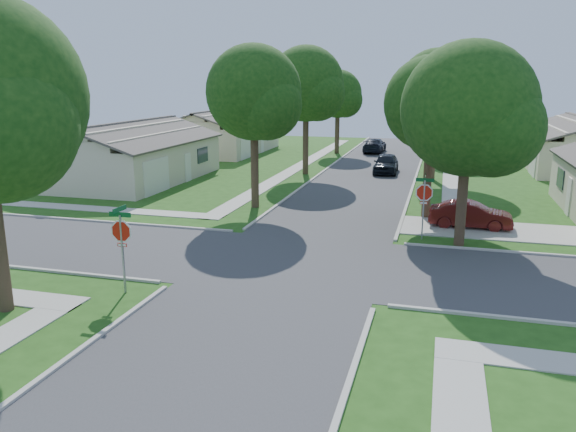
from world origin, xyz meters
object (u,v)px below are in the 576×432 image
(stop_sign_ne, at_px, (424,195))
(tree_ne_corner, at_px, (470,115))
(tree_w_far, at_px, (338,96))
(stop_sign_sw, at_px, (121,235))
(car_curb_west, at_px, (375,145))
(tree_e_mid, at_px, (437,91))
(car_curb_east, at_px, (386,163))
(tree_w_near, at_px, (255,97))
(tree_e_far, at_px, (440,92))
(tree_e_near, at_px, (433,108))
(tree_w_mid, at_px, (307,87))
(house_nw_far, at_px, (222,137))
(car_driveway, at_px, (471,215))
(house_nw_near, at_px, (132,159))

(stop_sign_ne, height_order, tree_ne_corner, tree_ne_corner)
(tree_w_far, bearing_deg, stop_sign_sw, -90.07)
(tree_ne_corner, bearing_deg, car_curb_west, 103.50)
(stop_sign_ne, xyz_separation_m, tree_e_mid, (0.06, 16.31, 4.22))
(car_curb_east, bearing_deg, stop_sign_sw, -103.32)
(tree_e_mid, relative_size, tree_w_near, 1.03)
(tree_e_far, bearing_deg, stop_sign_sw, -103.73)
(tree_e_near, bearing_deg, stop_sign_sw, -124.59)
(tree_w_mid, relative_size, house_nw_far, 0.70)
(tree_w_mid, relative_size, car_curb_east, 2.17)
(tree_w_mid, bearing_deg, house_nw_far, 135.93)
(car_driveway, distance_m, car_curb_east, 16.67)
(car_curb_east, bearing_deg, tree_e_near, -77.22)
(stop_sign_sw, bearing_deg, tree_ne_corner, 38.84)
(tree_e_mid, bearing_deg, house_nw_near, -163.85)
(car_curb_east, bearing_deg, car_curb_west, 99.46)
(stop_sign_ne, xyz_separation_m, house_nw_near, (-20.69, 10.30, -0.51))
(stop_sign_sw, height_order, tree_e_near, tree_e_near)
(tree_w_near, xyz_separation_m, car_curb_west, (3.44, 26.69, -5.42))
(tree_ne_corner, xyz_separation_m, car_curb_west, (-7.56, 31.49, -4.89))
(tree_w_mid, bearing_deg, tree_e_near, -51.95)
(stop_sign_ne, xyz_separation_m, tree_w_far, (-9.35, 29.31, 3.48))
(tree_e_mid, distance_m, tree_ne_corner, 16.89)
(stop_sign_sw, xyz_separation_m, stop_sign_ne, (9.40, 9.40, 0.00))
(tree_w_near, height_order, tree_w_mid, tree_w_mid)
(tree_e_mid, distance_m, car_driveway, 14.83)
(tree_w_near, xyz_separation_m, tree_ne_corner, (11.00, -4.80, -0.52))
(stop_sign_sw, bearing_deg, house_nw_far, 107.10)
(tree_e_far, distance_m, tree_w_near, 26.71)
(tree_e_mid, height_order, tree_w_far, tree_e_mid)
(stop_sign_ne, relative_size, tree_w_near, 0.33)
(tree_w_mid, bearing_deg, car_curb_east, 19.91)
(house_nw_near, bearing_deg, tree_w_mid, 27.90)
(tree_e_near, distance_m, tree_e_mid, 12.02)
(tree_e_mid, height_order, car_curb_west, tree_e_mid)
(house_nw_near, bearing_deg, stop_sign_sw, -60.17)
(tree_e_far, bearing_deg, stop_sign_ne, -90.10)
(house_nw_far, bearing_deg, tree_w_near, -63.73)
(tree_w_near, relative_size, tree_w_far, 1.12)
(tree_e_mid, relative_size, house_nw_near, 0.68)
(tree_e_near, bearing_deg, car_driveway, -36.43)
(stop_sign_sw, xyz_separation_m, tree_e_far, (9.45, 38.71, 3.95))
(car_curb_west, bearing_deg, tree_e_mid, 112.32)
(tree_e_mid, height_order, tree_e_far, tree_e_mid)
(tree_ne_corner, height_order, car_curb_east, tree_ne_corner)
(tree_e_far, xyz_separation_m, house_nw_far, (-20.75, -2.01, -4.46))
(stop_sign_sw, xyz_separation_m, tree_e_mid, (9.46, 25.71, 4.22))
(house_nw_near, bearing_deg, car_driveway, -18.29)
(tree_e_mid, distance_m, house_nw_near, 22.12)
(stop_sign_sw, xyz_separation_m, house_nw_near, (-11.29, 19.70, -0.51))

